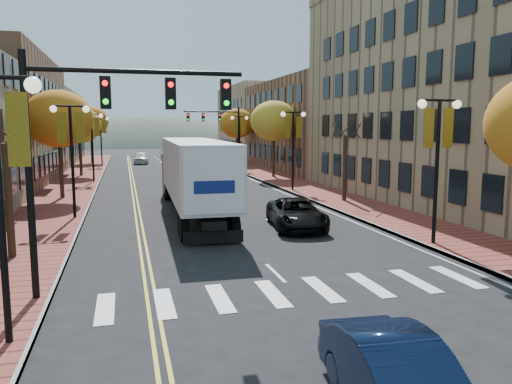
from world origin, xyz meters
TOP-DOWN VIEW (x-y plane):
  - ground at (0.00, 0.00)m, footprint 200.00×200.00m
  - sidewalk_left at (-9.00, 32.50)m, footprint 4.00×85.00m
  - sidewalk_right at (9.00, 32.50)m, footprint 4.00×85.00m
  - building_left_far at (-17.00, 61.00)m, footprint 12.00×26.00m
  - building_right_near at (18.50, 16.00)m, footprint 15.00×28.00m
  - building_right_mid at (18.50, 42.00)m, footprint 15.00×24.00m
  - building_right_far at (18.50, 64.00)m, footprint 15.00×20.00m
  - tree_left_a at (-9.00, 8.00)m, footprint 0.28×0.28m
  - tree_left_b at (-9.00, 24.00)m, footprint 4.48×4.48m
  - tree_left_c at (-9.00, 40.00)m, footprint 4.16×4.16m
  - tree_left_d at (-9.00, 58.00)m, footprint 4.61×4.61m
  - tree_right_b at (9.00, 18.00)m, footprint 0.28×0.28m
  - tree_right_c at (9.00, 34.00)m, footprint 4.48×4.48m
  - tree_right_d at (9.00, 50.00)m, footprint 4.35×4.35m
  - lamp_left_b at (-7.50, 16.00)m, footprint 1.96×0.36m
  - lamp_left_c at (-7.50, 34.00)m, footprint 1.96×0.36m
  - lamp_left_d at (-7.50, 52.00)m, footprint 1.96×0.36m
  - lamp_right_a at (7.50, 6.00)m, footprint 1.96×0.36m
  - lamp_right_b at (7.50, 24.00)m, footprint 1.96×0.36m
  - lamp_right_c at (7.50, 42.00)m, footprint 1.96×0.36m
  - traffic_mast_near at (-5.48, 3.00)m, footprint 6.10×0.35m
  - traffic_mast_far at (5.48, 42.00)m, footprint 6.10×0.34m
  - semi_truck at (-1.15, 16.24)m, footprint 3.13×16.89m
  - navy_sedan at (-0.50, -4.77)m, footprint 1.82×4.43m
  - black_suv at (3.22, 10.98)m, footprint 3.05×5.44m
  - car_far_white at (-2.69, 56.03)m, footprint 2.18×4.76m
  - car_far_silver at (3.40, 58.79)m, footprint 2.35×5.00m
  - car_far_oncoming at (1.46, 67.98)m, footprint 1.38×3.91m

SIDE VIEW (x-z plane):
  - ground at x=0.00m, z-range 0.00..0.00m
  - sidewalk_left at x=-9.00m, z-range 0.00..0.15m
  - sidewalk_right at x=9.00m, z-range 0.00..0.15m
  - car_far_oncoming at x=1.46m, z-range 0.00..1.29m
  - car_far_silver at x=3.40m, z-range 0.00..1.41m
  - navy_sedan at x=-0.50m, z-range 0.00..1.43m
  - black_suv at x=3.22m, z-range 0.00..1.44m
  - car_far_white at x=-2.69m, z-range 0.00..1.58m
  - tree_left_a at x=-9.00m, z-range 0.15..4.35m
  - tree_right_b at x=9.00m, z-range 0.15..4.35m
  - semi_truck at x=-1.15m, z-range 0.36..4.56m
  - lamp_left_b at x=-7.50m, z-range 1.27..7.32m
  - lamp_left_c at x=-7.50m, z-range 1.27..7.32m
  - lamp_left_d at x=-7.50m, z-range 1.27..7.32m
  - lamp_right_a at x=7.50m, z-range 1.27..7.32m
  - lamp_right_b at x=7.50m, z-range 1.27..7.32m
  - lamp_right_c at x=7.50m, z-range 1.27..7.32m
  - building_left_far at x=-17.00m, z-range 0.00..9.50m
  - traffic_mast_near at x=-5.48m, z-range 1.42..8.42m
  - traffic_mast_far at x=5.48m, z-range 1.42..8.42m
  - building_right_mid at x=18.50m, z-range 0.00..10.00m
  - tree_left_c at x=-9.00m, z-range 1.71..8.40m
  - tree_right_d at x=9.00m, z-range 1.79..8.79m
  - tree_left_b at x=-9.00m, z-range 1.84..9.05m
  - tree_right_c at x=9.00m, z-range 1.84..9.05m
  - building_right_far at x=18.50m, z-range 0.00..11.00m
  - tree_left_d at x=-9.00m, z-range 1.89..9.31m
  - building_right_near at x=18.50m, z-range 0.00..15.00m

